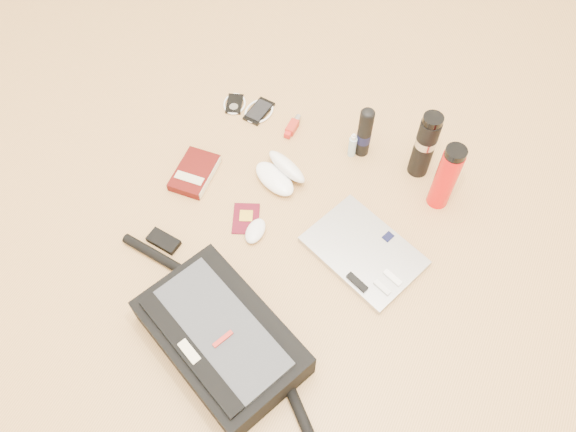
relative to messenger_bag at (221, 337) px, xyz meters
The scene contains 14 objects.
ground 0.33m from the messenger_bag, 87.02° to the left, with size 4.00×4.00×0.00m, color tan.
messenger_bag is the anchor object (origin of this frame).
laptop 0.50m from the messenger_bag, 60.53° to the left, with size 0.40×0.34×0.03m.
book 0.59m from the messenger_bag, 128.16° to the left, with size 0.13×0.18×0.03m.
passport 0.42m from the messenger_bag, 109.07° to the left, with size 0.12×0.14×0.01m.
mouse 0.37m from the messenger_bag, 103.08° to the left, with size 0.06×0.10×0.03m.
sunglasses_case 0.59m from the messenger_bag, 100.32° to the left, with size 0.21×0.19×0.10m.
ipod 0.90m from the messenger_bag, 116.62° to the left, with size 0.10×0.11×0.01m.
phone 0.86m from the messenger_bag, 110.69° to the left, with size 0.10×0.13×0.01m.
inhaler 0.81m from the messenger_bag, 101.64° to the left, with size 0.03×0.10×0.03m.
spray_bottle 0.78m from the messenger_bag, 85.15° to the left, with size 0.03×0.03×0.10m.
aerosol_can 0.81m from the messenger_bag, 83.44° to the left, with size 0.06×0.06×0.20m.
thermos_black 0.86m from the messenger_bag, 70.35° to the left, with size 0.09×0.09×0.26m.
thermos_red 0.82m from the messenger_bag, 61.72° to the left, with size 0.08×0.08×0.26m.
Camera 1 is at (0.38, -0.71, 1.51)m, focal length 35.00 mm.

